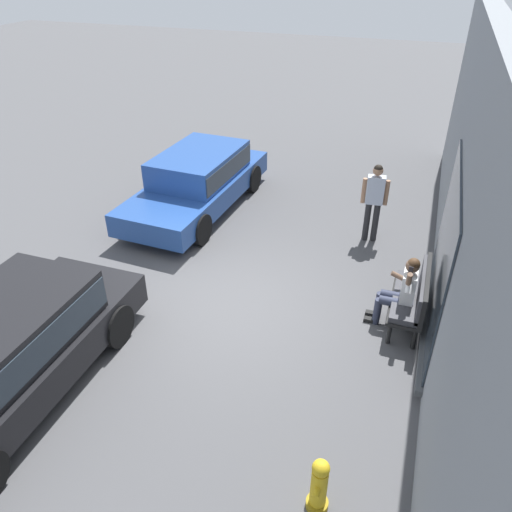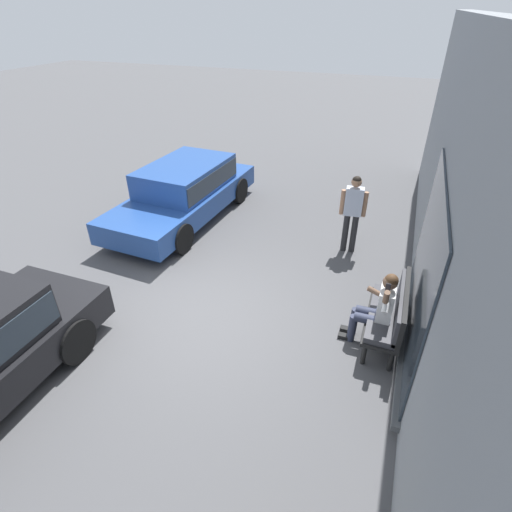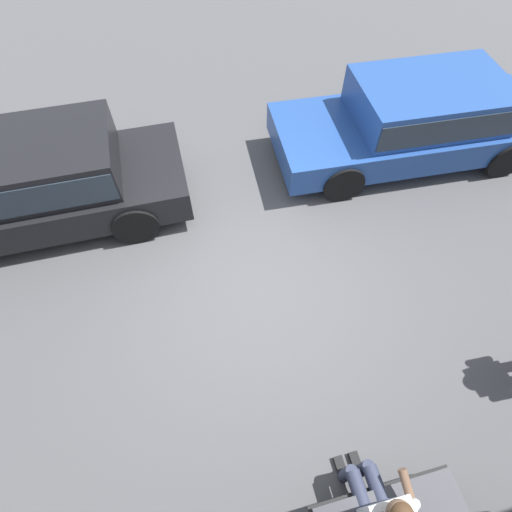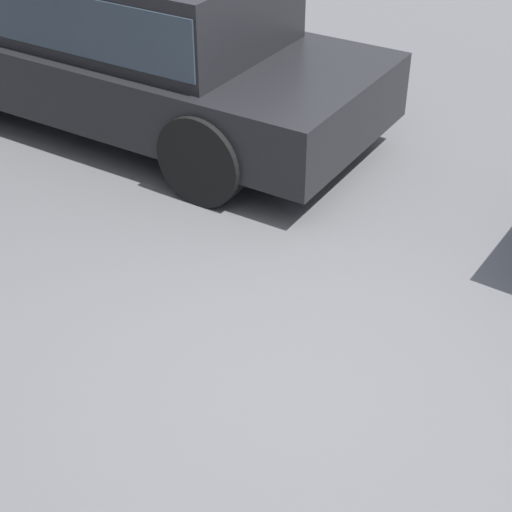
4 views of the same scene
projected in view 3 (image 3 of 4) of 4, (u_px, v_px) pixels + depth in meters
The scene contains 4 objects.
ground_plane at pixel (259, 299), 5.61m from camera, with size 60.00×60.00×0.00m, color #4C4C4F.
person_on_phone at pixel (379, 504), 3.62m from camera, with size 0.73×0.74×1.33m.
parked_car_near at pixel (418, 117), 6.72m from camera, with size 4.74×2.06×1.38m.
parked_car_mid at pixel (32, 181), 5.83m from camera, with size 4.57×1.83×1.43m.
Camera 3 is at (0.70, 2.60, 4.96)m, focal length 28.00 mm.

